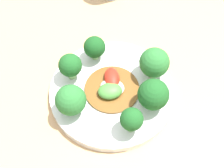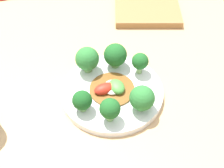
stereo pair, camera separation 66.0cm
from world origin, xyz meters
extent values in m
cube|color=tan|center=(0.00, 0.00, 0.38)|extent=(1.15, 0.91, 0.76)
cylinder|color=white|center=(0.01, 0.05, 0.77)|extent=(0.24, 0.24, 0.02)
cylinder|color=#89B76B|center=(-0.05, -0.01, 0.79)|extent=(0.02, 0.02, 0.02)
sphere|color=#2D7533|center=(-0.05, -0.01, 0.82)|extent=(0.06, 0.06, 0.06)
cylinder|color=#7AAD5B|center=(-0.07, 0.06, 0.78)|extent=(0.02, 0.02, 0.01)
sphere|color=#1E5B23|center=(-0.07, 0.06, 0.81)|extent=(0.06, 0.06, 0.06)
cylinder|color=#89B76B|center=(0.10, 0.05, 0.79)|extent=(0.02, 0.02, 0.02)
sphere|color=#1E5B23|center=(0.10, 0.05, 0.81)|extent=(0.05, 0.05, 0.05)
cylinder|color=#89B76B|center=(0.07, -0.01, 0.78)|extent=(0.02, 0.02, 0.01)
sphere|color=#19511E|center=(0.07, -0.01, 0.81)|extent=(0.04, 0.04, 0.04)
cylinder|color=#70A356|center=(0.07, 0.12, 0.78)|extent=(0.02, 0.02, 0.01)
sphere|color=#2D7533|center=(0.07, 0.12, 0.81)|extent=(0.06, 0.06, 0.06)
cylinder|color=#89B76B|center=(-0.05, 0.12, 0.79)|extent=(0.01, 0.01, 0.02)
sphere|color=#1E5B23|center=(-0.05, 0.12, 0.81)|extent=(0.04, 0.04, 0.04)
cylinder|color=brown|center=(0.01, 0.05, 0.78)|extent=(0.11, 0.11, 0.00)
ellipsoid|color=silver|center=(0.01, 0.05, 0.79)|extent=(0.05, 0.04, 0.01)
ellipsoid|color=#4C933D|center=(0.01, 0.06, 0.79)|extent=(0.06, 0.05, 0.02)
ellipsoid|color=red|center=(0.02, 0.03, 0.79)|extent=(0.05, 0.06, 0.02)
camera|label=1|loc=(-0.10, 0.35, 1.29)|focal=50.00mm
camera|label=2|loc=(0.50, 0.06, 1.33)|focal=50.00mm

